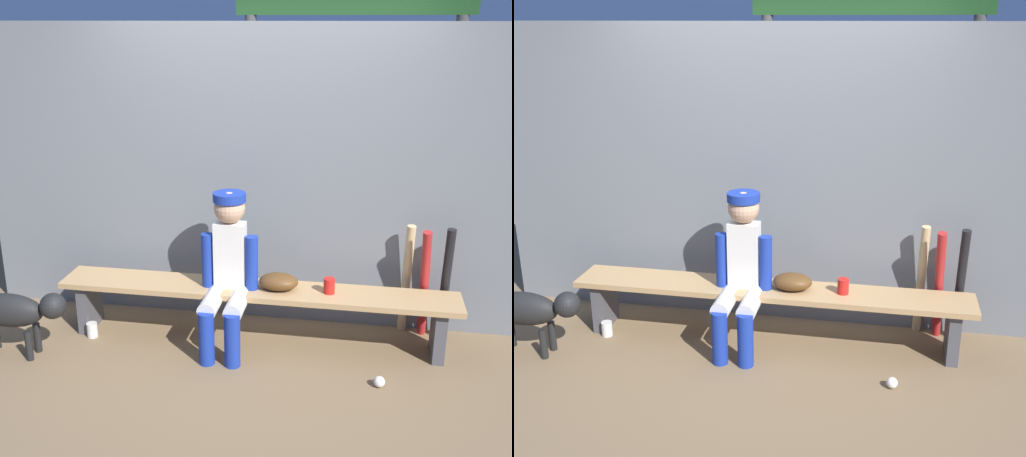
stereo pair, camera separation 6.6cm
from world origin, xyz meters
TOP-DOWN VIEW (x-y plane):
  - ground_plane at (0.00, 0.00)m, footprint 30.00×30.00m
  - chainlink_fence at (0.00, 0.41)m, footprint 4.47×0.03m
  - dugout_bench at (0.00, 0.00)m, footprint 2.88×0.36m
  - player_seated at (-0.19, -0.11)m, footprint 0.41×0.55m
  - baseball_glove at (0.16, 0.00)m, footprint 0.28×0.20m
  - bat_wood_natural at (1.07, 0.32)m, footprint 0.08×0.16m
  - bat_aluminum_red at (1.19, 0.23)m, footprint 0.11×0.26m
  - bat_aluminum_black at (1.34, 0.25)m, footprint 0.07×0.16m
  - baseball at (0.89, -0.47)m, footprint 0.07×0.07m
  - cup_on_ground at (-1.22, -0.16)m, footprint 0.08×0.08m
  - cup_on_bench at (0.52, -0.00)m, footprint 0.08×0.08m
  - dog at (-1.61, -0.49)m, footprint 0.84×0.20m

SIDE VIEW (x-z plane):
  - ground_plane at x=0.00m, z-range 0.00..0.00m
  - baseball at x=0.89m, z-range 0.00..0.07m
  - cup_on_ground at x=-1.22m, z-range 0.00..0.11m
  - dog at x=-1.61m, z-range 0.09..0.58m
  - dugout_bench at x=0.00m, z-range 0.13..0.55m
  - bat_wood_natural at x=1.07m, z-range 0.00..0.87m
  - bat_aluminum_red at x=1.19m, z-range 0.00..0.88m
  - bat_aluminum_black at x=1.34m, z-range 0.00..0.88m
  - cup_on_bench at x=0.52m, z-range 0.42..0.53m
  - baseball_glove at x=0.16m, z-range 0.42..0.54m
  - player_seated at x=-0.19m, z-range 0.04..1.17m
  - chainlink_fence at x=0.00m, z-range 0.00..2.25m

